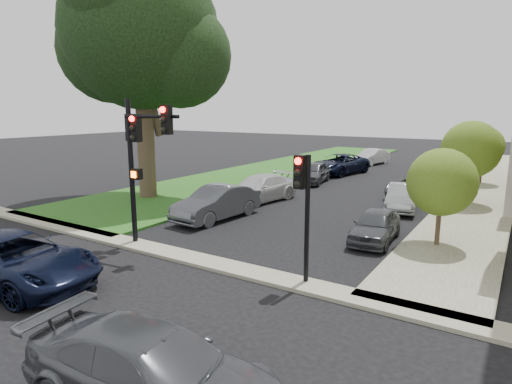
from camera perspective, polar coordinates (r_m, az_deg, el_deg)
The scene contains 22 objects.
ground at distance 13.43m, azimuth -11.78°, elevation -11.91°, with size 140.00×140.00×0.00m, color black.
grass_strip at distance 37.62m, azimuth 3.97°, elevation 3.20°, with size 8.00×44.00×0.12m, color #215811.
sidewalk_right at distance 33.23m, azimuth 28.57°, elevation 0.82°, with size 3.50×44.00×0.12m, color slate.
sidewalk_cross at distance 14.80m, azimuth -6.33°, elevation -9.29°, with size 60.00×1.00×0.12m, color slate.
eucalyptus at distance 25.87m, azimuth -15.26°, elevation 19.93°, with size 9.66×8.76×13.68m.
small_tree_a at distance 17.23m, azimuth 23.52°, elevation 1.20°, with size 2.52×2.52×3.78m.
small_tree_b at distance 25.62m, azimuth 26.72°, elevation 5.09°, with size 3.05×3.05×4.58m.
small_tree_c at distance 33.12m, azimuth 28.06°, elevation 5.39°, with size 2.67×2.67×4.00m.
traffic_signal_main at distance 16.42m, azimuth -15.34°, elevation 5.93°, with size 2.72×0.71×5.56m.
traffic_signal_secondary at distance 12.44m, azimuth 6.33°, elevation -0.42°, with size 0.48×0.39×3.91m.
car_cross_near at distance 14.72m, azimuth -29.70°, elevation -7.89°, with size 2.58×5.60×1.56m, color black.
car_cross_far at distance 8.19m, azimuth -13.61°, elevation -22.29°, with size 2.03×5.00×1.45m, color #3F4247.
car_parked_0 at distance 17.63m, azimuth 15.64°, elevation -4.31°, with size 1.51×3.76×1.28m, color #3F4247.
car_parked_1 at distance 23.43m, azimuth 18.94°, elevation -0.68°, with size 1.41×4.06×1.34m, color #999BA0.
car_parked_2 at distance 27.09m, azimuth 20.65°, elevation 0.77°, with size 2.27×4.93×1.37m, color #3F4247.
car_parked_3 at distance 34.30m, azimuth 23.21°, elevation 2.56°, with size 1.54×3.83×1.30m, color black.
car_parked_4 at distance 40.50m, azimuth 24.79°, elevation 3.76°, with size 2.12×5.22×1.51m, color #999BA0.
car_parked_5 at distance 20.37m, azimuth -5.24°, elevation -1.44°, with size 1.68×4.83×1.59m, color #3F4247.
car_parked_6 at distance 24.19m, azimuth 0.47°, elevation 0.47°, with size 2.08×5.13×1.49m, color silver.
car_parked_7 at distance 30.56m, azimuth 7.60°, elevation 2.60°, with size 1.76×4.37×1.49m, color #3F4247.
car_parked_8 at distance 35.10m, azimuth 11.04°, elevation 3.67°, with size 2.66×5.77×1.60m, color black.
car_parked_9 at distance 41.83m, azimuth 15.17°, elevation 4.55°, with size 1.54×4.43×1.46m, color silver.
Camera 1 is at (8.75, -8.77, 5.19)m, focal length 30.00 mm.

